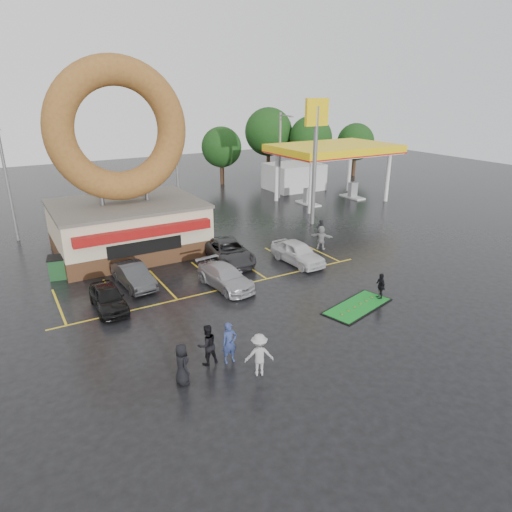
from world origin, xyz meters
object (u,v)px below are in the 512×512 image
donut_shop (125,192)px  car_silver (225,277)px  gas_station (316,162)px  car_dgrey (133,275)px  streetlight_left (7,181)px  streetlight_mid (177,164)px  car_grey (228,251)px  putting_green (357,306)px  shell_sign (316,139)px  dumpster (65,267)px  person_blue (229,343)px  person_cameraman (381,286)px  car_white (298,252)px  car_black (108,298)px  streetlight_right (280,154)px

donut_shop → car_silver: (3.19, -9.32, -3.80)m
gas_station → car_dgrey: bearing=-149.7°
streetlight_left → car_silver: 19.64m
streetlight_left → gas_station: bearing=2.0°
streetlight_mid → car_silver: size_ratio=1.96×
car_grey → putting_green: bearing=-66.1°
shell_sign → dumpster: (-20.95, -1.75, -6.73)m
car_dgrey → car_grey: bearing=1.3°
gas_station → person_blue: bearing=-133.4°
car_grey → person_cameraman: bearing=-56.5°
person_blue → person_cameraman: bearing=9.3°
dumpster → putting_green: dumpster is taller
streetlight_mid → car_silver: streetlight_mid is taller
shell_sign → car_white: shell_sign is taller
car_white → person_cameraman: (0.79, -7.05, 0.01)m
car_grey → car_white: bearing=-26.1°
streetlight_left → car_black: 16.58m
car_white → putting_green: car_white is taller
car_grey → person_cameraman: 10.79m
car_white → person_cameraman: size_ratio=2.88×
car_black → car_grey: 9.47m
car_white → person_cameraman: bearing=-86.5°
streetlight_left → car_dgrey: bearing=-67.9°
shell_sign → streetlight_left: size_ratio=1.18×
person_blue → dumpster: bearing=110.3°
person_blue → streetlight_left: bearing=107.6°
car_silver → putting_green: 7.99m
donut_shop → person_cameraman: donut_shop is taller
gas_station → car_white: (-13.70, -16.21, -2.93)m
shell_sign → car_dgrey: shell_sign is taller
streetlight_right → car_grey: bearing=-133.3°
streetlight_left → person_blue: size_ratio=4.75×
putting_green → streetlight_right: bearing=66.3°
streetlight_right → car_silver: bearing=-130.9°
streetlight_right → car_dgrey: streetlight_right is taller
car_black → car_white: 12.95m
donut_shop → dumpster: bearing=-151.2°
streetlight_right → car_white: (-9.70, -17.19, -4.01)m
streetlight_mid → putting_green: size_ratio=1.92×
donut_shop → car_white: 12.96m
gas_station → streetlight_left: streetlight_left is taller
donut_shop → putting_green: (8.28, -15.46, -4.43)m
car_black → car_dgrey: 3.13m
shell_sign → person_blue: shell_sign is taller
car_silver → car_grey: bearing=54.4°
gas_station → car_grey: size_ratio=2.51×
car_silver → shell_sign: bearing=27.1°
streetlight_mid → putting_green: 23.91m
gas_station → car_black: (-26.64, -16.73, -3.04)m
donut_shop → car_silver: bearing=-71.1°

